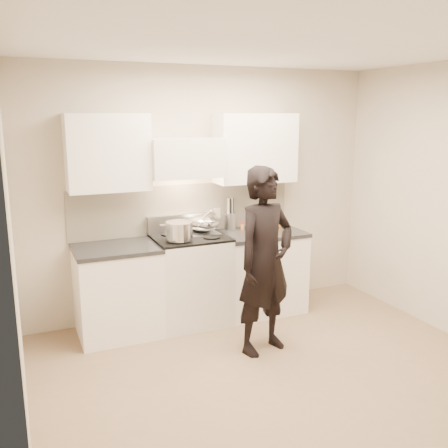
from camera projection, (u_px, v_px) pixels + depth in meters
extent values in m
plane|color=#876E53|center=(281.00, 377.00, 4.25)|extent=(4.00, 4.00, 0.00)
cube|color=#C0B5A0|center=(205.00, 192.00, 5.52)|extent=(4.00, 0.04, 2.70)
cube|color=#C0B5A0|center=(13.00, 249.00, 3.18)|extent=(0.04, 3.50, 2.70)
cube|color=white|center=(290.00, 45.00, 3.66)|extent=(4.00, 3.50, 0.02)
cube|color=#EDE5C7|center=(184.00, 208.00, 5.45)|extent=(2.50, 0.02, 0.53)
cube|color=#B9B9B9|center=(182.00, 223.00, 5.43)|extent=(0.76, 0.08, 0.20)
cube|color=silver|center=(185.00, 158.00, 5.14)|extent=(0.76, 0.40, 0.40)
cylinder|color=silver|center=(191.00, 177.00, 5.02)|extent=(0.66, 0.02, 0.02)
cube|color=white|center=(255.00, 148.00, 5.48)|extent=(0.90, 0.33, 0.75)
cube|color=white|center=(108.00, 153.00, 4.85)|extent=(0.80, 0.33, 0.75)
cube|color=beige|center=(217.00, 213.00, 5.61)|extent=(0.08, 0.01, 0.12)
cube|color=silver|center=(191.00, 280.00, 5.31)|extent=(0.76, 0.65, 0.92)
cube|color=black|center=(190.00, 238.00, 5.21)|extent=(0.76, 0.65, 0.02)
cube|color=silver|center=(200.00, 232.00, 5.37)|extent=(0.36, 0.34, 0.01)
cylinder|color=silver|center=(200.00, 259.00, 4.97)|extent=(0.62, 0.02, 0.02)
cylinder|color=black|center=(178.00, 241.00, 5.00)|extent=(0.18, 0.18, 0.01)
cylinder|color=black|center=(211.00, 237.00, 5.14)|extent=(0.18, 0.18, 0.01)
cylinder|color=black|center=(169.00, 234.00, 5.27)|extent=(0.18, 0.18, 0.01)
cylinder|color=black|center=(201.00, 231.00, 5.41)|extent=(0.18, 0.18, 0.01)
cube|color=white|center=(260.00, 273.00, 5.63)|extent=(0.90, 0.65, 0.88)
cube|color=black|center=(261.00, 233.00, 5.53)|extent=(0.92, 0.67, 0.04)
cube|color=white|center=(118.00, 292.00, 5.01)|extent=(0.80, 0.65, 0.88)
cube|color=black|center=(116.00, 248.00, 4.91)|extent=(0.82, 0.67, 0.04)
ellipsoid|color=silver|center=(204.00, 223.00, 5.35)|extent=(0.33, 0.33, 0.18)
torus|color=silver|center=(204.00, 219.00, 5.34)|extent=(0.35, 0.35, 0.02)
ellipsoid|color=silver|center=(204.00, 224.00, 5.35)|extent=(0.19, 0.19, 0.09)
cylinder|color=silver|center=(205.00, 217.00, 5.19)|extent=(0.08, 0.24, 0.18)
cylinder|color=silver|center=(179.00, 231.00, 4.99)|extent=(0.32, 0.32, 0.18)
cube|color=silver|center=(163.00, 225.00, 4.94)|extent=(0.06, 0.04, 0.01)
cube|color=silver|center=(195.00, 223.00, 5.01)|extent=(0.06, 0.04, 0.01)
cylinder|color=#B9B9B9|center=(230.00, 221.00, 5.61)|extent=(0.13, 0.13, 0.19)
cylinder|color=black|center=(233.00, 213.00, 5.59)|extent=(0.02, 0.02, 0.34)
cylinder|color=silver|center=(232.00, 212.00, 5.61)|extent=(0.02, 0.02, 0.34)
cylinder|color=#B9B9B9|center=(230.00, 212.00, 5.62)|extent=(0.02, 0.02, 0.34)
cylinder|color=black|center=(228.00, 212.00, 5.60)|extent=(0.02, 0.02, 0.34)
cylinder|color=#B9B9B9|center=(228.00, 213.00, 5.58)|extent=(0.02, 0.02, 0.34)
cylinder|color=silver|center=(229.00, 213.00, 5.56)|extent=(0.02, 0.02, 0.34)
cylinder|color=black|center=(231.00, 213.00, 5.56)|extent=(0.02, 0.02, 0.34)
cylinder|color=#B9B9B9|center=(233.00, 213.00, 5.57)|extent=(0.02, 0.02, 0.34)
cylinder|color=orange|center=(242.00, 226.00, 5.62)|extent=(0.04, 0.04, 0.06)
cylinder|color=red|center=(242.00, 223.00, 5.62)|extent=(0.04, 0.04, 0.02)
cylinder|color=#AD6C19|center=(280.00, 220.00, 5.78)|extent=(0.09, 0.09, 0.15)
imported|color=black|center=(265.00, 261.00, 4.58)|extent=(0.73, 0.58, 1.75)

